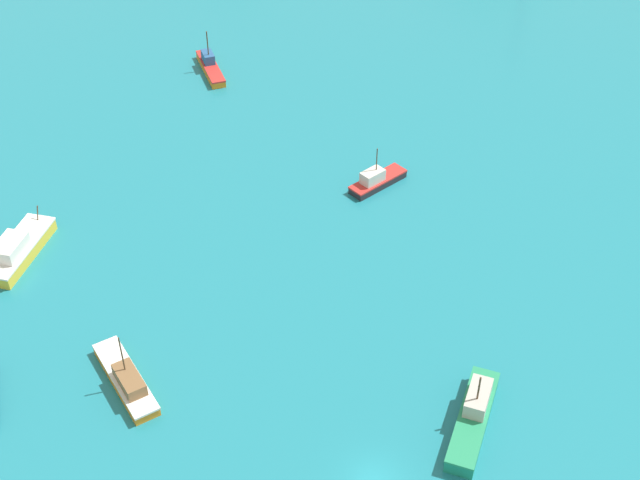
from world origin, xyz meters
TOP-DOWN VIEW (x-y plane):
  - ground at (0.00, 30.00)m, footprint 260.00×280.00m
  - fishing_boat_0 at (-8.53, 37.76)m, footprint 5.66×7.16m
  - fishing_boat_2 at (6.50, 7.50)m, footprint 3.11×10.56m
  - fishing_boat_3 at (-22.37, 3.59)m, footprint 8.70×8.19m
  - fishing_boat_5 at (-40.25, 16.02)m, footprint 3.59×10.10m
  - fishing_boat_6 at (-36.01, 57.48)m, footprint 7.03×8.93m

SIDE VIEW (x-z plane):
  - ground at x=0.00m, z-range -0.50..0.00m
  - fishing_boat_6 at x=-36.01m, z-range -2.05..3.58m
  - fishing_boat_3 at x=-22.37m, z-range -2.17..3.76m
  - fishing_boat_0 at x=-8.53m, z-range -1.70..3.30m
  - fishing_boat_5 at x=-40.25m, z-range -0.42..2.47m
  - fishing_boat_2 at x=6.50m, z-range -1.64..3.72m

